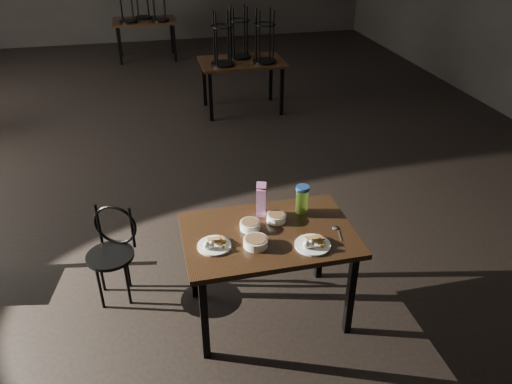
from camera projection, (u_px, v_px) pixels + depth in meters
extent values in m
plane|color=black|center=(166.00, 155.00, 6.23)|extent=(12.00, 12.00, 0.00)
cube|color=black|center=(269.00, 235.00, 3.50)|extent=(1.20, 0.80, 0.04)
cube|color=black|center=(204.00, 318.00, 3.32)|extent=(0.05, 0.05, 0.71)
cube|color=black|center=(351.00, 294.00, 3.52)|extent=(0.05, 0.05, 0.71)
cube|color=black|center=(193.00, 260.00, 3.86)|extent=(0.05, 0.05, 0.71)
cube|color=black|center=(320.00, 242.00, 4.06)|extent=(0.05, 0.05, 0.71)
cylinder|color=white|center=(214.00, 246.00, 3.35)|extent=(0.23, 0.23, 0.01)
cube|color=olive|center=(214.00, 237.00, 3.35)|extent=(0.08, 0.08, 0.04)
cube|color=olive|center=(218.00, 236.00, 3.36)|extent=(0.10, 0.10, 0.03)
ellipsoid|color=white|center=(207.00, 245.00, 3.29)|extent=(0.04, 0.04, 0.05)
ellipsoid|color=white|center=(211.00, 245.00, 3.30)|extent=(0.04, 0.04, 0.05)
cylinder|color=white|center=(313.00, 245.00, 3.35)|extent=(0.24, 0.24, 0.01)
cube|color=olive|center=(312.00, 235.00, 3.36)|extent=(0.09, 0.09, 0.04)
cube|color=olive|center=(316.00, 235.00, 3.36)|extent=(0.10, 0.10, 0.03)
ellipsoid|color=white|center=(306.00, 245.00, 3.29)|extent=(0.05, 0.05, 0.06)
ellipsoid|color=white|center=(311.00, 244.00, 3.30)|extent=(0.05, 0.05, 0.06)
cylinder|color=white|center=(250.00, 225.00, 3.51)|extent=(0.14, 0.14, 0.06)
cylinder|color=brown|center=(250.00, 223.00, 3.50)|extent=(0.12, 0.12, 0.01)
cylinder|color=white|center=(276.00, 218.00, 3.60)|extent=(0.14, 0.14, 0.06)
cylinder|color=brown|center=(276.00, 215.00, 3.59)|extent=(0.12, 0.12, 0.01)
cylinder|color=white|center=(256.00, 242.00, 3.34)|extent=(0.16, 0.16, 0.06)
cylinder|color=brown|center=(256.00, 240.00, 3.33)|extent=(0.14, 0.14, 0.01)
cube|color=#921A7B|center=(261.00, 202.00, 3.63)|extent=(0.09, 0.09, 0.22)
cube|color=#921A7B|center=(262.00, 186.00, 3.56)|extent=(0.09, 0.09, 0.07)
cylinder|color=#93E042|center=(302.00, 201.00, 3.67)|extent=(0.10, 0.10, 0.19)
cylinder|color=navy|center=(303.00, 188.00, 3.62)|extent=(0.11, 0.11, 0.03)
ellipsoid|color=silver|center=(335.00, 228.00, 3.53)|extent=(0.05, 0.06, 0.01)
cube|color=silver|center=(340.00, 236.00, 3.45)|extent=(0.03, 0.12, 0.00)
cylinder|color=black|center=(110.00, 256.00, 3.81)|extent=(0.36, 0.36, 0.03)
torus|color=black|center=(115.00, 225.00, 3.85)|extent=(0.33, 0.16, 0.35)
cylinder|color=black|center=(127.00, 267.00, 4.02)|extent=(0.02, 0.02, 0.41)
cylinder|color=black|center=(101.00, 270.00, 3.98)|extent=(0.02, 0.02, 0.41)
cylinder|color=black|center=(100.00, 287.00, 3.81)|extent=(0.02, 0.02, 0.41)
cylinder|color=black|center=(127.00, 283.00, 3.85)|extent=(0.02, 0.02, 0.41)
cube|color=black|center=(242.00, 62.00, 7.21)|extent=(1.20, 0.80, 0.04)
cube|color=black|center=(211.00, 97.00, 7.03)|extent=(0.05, 0.05, 0.71)
cube|color=black|center=(282.00, 92.00, 7.23)|extent=(0.05, 0.05, 0.71)
cube|color=black|center=(204.00, 83.00, 7.57)|extent=(0.05, 0.05, 0.71)
cube|color=black|center=(271.00, 78.00, 7.77)|extent=(0.05, 0.05, 0.71)
cylinder|color=black|center=(223.00, 64.00, 7.01)|extent=(0.34, 0.34, 0.03)
torus|color=black|center=(222.00, 27.00, 6.76)|extent=(0.32, 0.32, 0.02)
cylinder|color=black|center=(228.00, 35.00, 6.93)|extent=(0.03, 0.03, 0.70)
cylinder|color=black|center=(214.00, 36.00, 6.89)|extent=(0.03, 0.03, 0.70)
cylinder|color=black|center=(216.00, 40.00, 6.72)|extent=(0.03, 0.03, 0.70)
cylinder|color=black|center=(231.00, 39.00, 6.76)|extent=(0.03, 0.03, 0.70)
cylinder|color=black|center=(264.00, 61.00, 7.13)|extent=(0.34, 0.34, 0.03)
torus|color=black|center=(265.00, 25.00, 6.87)|extent=(0.32, 0.32, 0.02)
cylinder|color=black|center=(270.00, 33.00, 7.04)|extent=(0.03, 0.03, 0.70)
cylinder|color=black|center=(256.00, 34.00, 7.01)|extent=(0.03, 0.03, 0.70)
cylinder|color=black|center=(259.00, 37.00, 6.84)|extent=(0.03, 0.03, 0.70)
cylinder|color=black|center=(273.00, 36.00, 6.88)|extent=(0.03, 0.03, 0.70)
cylinder|color=black|center=(239.00, 56.00, 7.35)|extent=(0.34, 0.34, 0.03)
torus|color=black|center=(239.00, 21.00, 7.09)|extent=(0.32, 0.32, 0.02)
cylinder|color=black|center=(244.00, 29.00, 7.26)|extent=(0.03, 0.03, 0.70)
cylinder|color=black|center=(231.00, 30.00, 7.22)|extent=(0.03, 0.03, 0.70)
cylinder|color=black|center=(233.00, 33.00, 7.06)|extent=(0.03, 0.03, 0.70)
cylinder|color=black|center=(247.00, 32.00, 7.10)|extent=(0.03, 0.03, 0.70)
cube|color=black|center=(144.00, 21.00, 9.65)|extent=(1.20, 0.80, 0.04)
cube|color=black|center=(120.00, 46.00, 9.47)|extent=(0.05, 0.05, 0.71)
cube|color=black|center=(175.00, 43.00, 9.67)|extent=(0.05, 0.05, 0.71)
cube|color=black|center=(120.00, 38.00, 10.00)|extent=(0.05, 0.05, 0.71)
cube|color=black|center=(172.00, 36.00, 10.21)|extent=(0.05, 0.05, 0.71)
cylinder|color=black|center=(128.00, 21.00, 9.45)|extent=(0.34, 0.34, 0.03)
cylinder|color=black|center=(131.00, 0.00, 9.36)|extent=(0.03, 0.03, 0.70)
cylinder|color=black|center=(120.00, 0.00, 9.32)|extent=(0.03, 0.03, 0.70)
cylinder|color=black|center=(120.00, 2.00, 9.16)|extent=(0.03, 0.03, 0.70)
cylinder|color=black|center=(131.00, 2.00, 9.20)|extent=(0.03, 0.03, 0.70)
cylinder|color=black|center=(160.00, 20.00, 9.56)|extent=(0.34, 0.34, 0.03)
cylinder|color=black|center=(154.00, 1.00, 9.27)|extent=(0.03, 0.03, 0.70)
cylinder|color=black|center=(164.00, 1.00, 9.31)|extent=(0.03, 0.03, 0.70)
cylinder|color=black|center=(144.00, 17.00, 9.78)|extent=(0.34, 0.34, 0.03)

